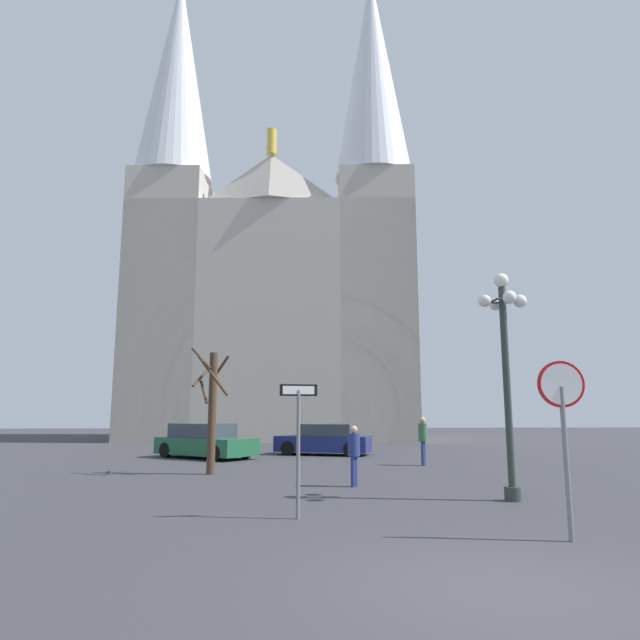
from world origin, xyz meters
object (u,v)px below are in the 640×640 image
(one_way_arrow_sign, at_px, (298,433))
(bare_tree, at_px, (212,406))
(pedestrian_standing, at_px, (354,450))
(pedestrian_walking, at_px, (423,436))
(stop_sign, at_px, (563,414))
(parked_car_far_green, at_px, (205,442))
(parked_car_near_navy, at_px, (324,440))
(street_lamp, at_px, (505,357))
(cathedral, at_px, (275,280))

(one_way_arrow_sign, distance_m, bare_tree, 7.90)
(pedestrian_standing, bearing_deg, pedestrian_walking, 59.93)
(stop_sign, bearing_deg, pedestrian_walking, 86.82)
(parked_car_far_green, bearing_deg, one_way_arrow_sign, -74.96)
(pedestrian_walking, relative_size, pedestrian_standing, 1.11)
(stop_sign, relative_size, parked_car_near_navy, 0.61)
(street_lamp, distance_m, bare_tree, 9.35)
(one_way_arrow_sign, xyz_separation_m, pedestrian_standing, (1.56, 4.33, -0.61))
(pedestrian_walking, bearing_deg, bare_tree, -161.80)
(pedestrian_walking, bearing_deg, stop_sign, -93.18)
(stop_sign, xyz_separation_m, parked_car_near_navy, (-2.59, 17.14, -1.25))
(bare_tree, bearing_deg, pedestrian_walking, 18.20)
(bare_tree, bearing_deg, one_way_arrow_sign, -70.69)
(parked_car_far_green, height_order, pedestrian_standing, pedestrian_standing)
(parked_car_far_green, bearing_deg, bare_tree, -80.29)
(stop_sign, height_order, pedestrian_standing, stop_sign)
(cathedral, bearing_deg, one_way_arrow_sign, -87.70)
(bare_tree, xyz_separation_m, pedestrian_standing, (4.16, -3.11, -1.15))
(parked_car_far_green, bearing_deg, stop_sign, -63.66)
(stop_sign, xyz_separation_m, one_way_arrow_sign, (-4.10, 2.04, -0.35))
(pedestrian_standing, bearing_deg, bare_tree, 143.26)
(cathedral, relative_size, parked_car_near_navy, 7.81)
(bare_tree, distance_m, parked_car_far_green, 6.47)
(cathedral, bearing_deg, parked_car_near_navy, -79.22)
(bare_tree, xyz_separation_m, pedestrian_walking, (7.37, 2.42, -1.04))
(parked_car_near_navy, xyz_separation_m, pedestrian_walking, (3.25, -5.24, 0.40))
(cathedral, height_order, parked_car_far_green, cathedral)
(street_lamp, bearing_deg, bare_tree, 142.47)
(stop_sign, height_order, one_way_arrow_sign, stop_sign)
(parked_car_near_navy, xyz_separation_m, pedestrian_standing, (0.05, -10.77, 0.29))
(cathedral, xyz_separation_m, stop_sign, (5.27, -31.22, -9.49))
(cathedral, height_order, pedestrian_standing, cathedral)
(parked_car_near_navy, height_order, parked_car_far_green, parked_car_far_green)
(one_way_arrow_sign, distance_m, parked_car_far_green, 14.17)
(parked_car_far_green, height_order, pedestrian_walking, pedestrian_walking)
(street_lamp, distance_m, pedestrian_walking, 8.35)
(one_way_arrow_sign, relative_size, pedestrian_walking, 1.41)
(stop_sign, bearing_deg, cathedral, 99.59)
(one_way_arrow_sign, xyz_separation_m, pedestrian_walking, (4.76, 9.86, -0.49))
(parked_car_near_navy, bearing_deg, street_lamp, -76.29)
(stop_sign, distance_m, one_way_arrow_sign, 4.59)
(stop_sign, bearing_deg, parked_car_far_green, 116.34)
(bare_tree, relative_size, parked_car_near_navy, 0.88)
(parked_car_far_green, relative_size, pedestrian_standing, 2.94)
(bare_tree, bearing_deg, cathedral, 86.23)
(street_lamp, bearing_deg, one_way_arrow_sign, -159.51)
(stop_sign, relative_size, parked_car_far_green, 0.59)
(pedestrian_walking, bearing_deg, street_lamp, -90.02)
(street_lamp, xyz_separation_m, pedestrian_walking, (0.00, 8.08, -2.13))
(street_lamp, bearing_deg, pedestrian_standing, 141.47)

